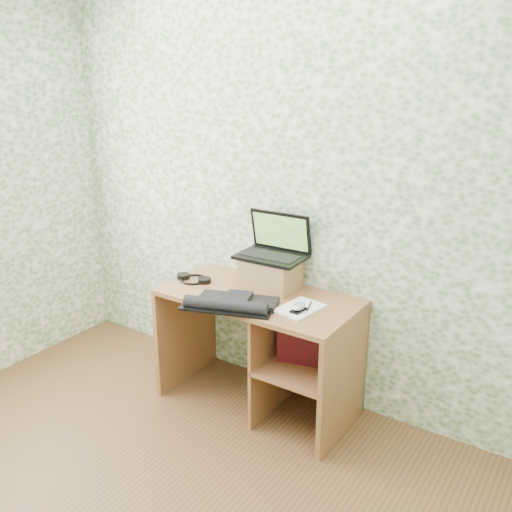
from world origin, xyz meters
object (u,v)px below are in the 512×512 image
Objects in this scene: desk at (272,336)px; notepad at (299,309)px; laptop at (275,246)px; keyboard at (232,303)px; riser at (271,273)px.

notepad is (0.23, -0.08, 0.28)m from desk.
notepad is at bearing -39.13° from laptop.
notepad is at bearing 10.03° from keyboard.
riser is 1.16× the size of notepad.
keyboard is at bearing -93.48° from riser.
keyboard reaches higher than desk.
riser is (-0.08, 0.12, 0.37)m from desk.
keyboard is at bearing -111.86° from desk.
laptop is 1.51× the size of notepad.
laptop reaches higher than riser.
notepad is at bearing -18.28° from desk.
desk is 0.56m from laptop.
desk is 2.25× the size of keyboard.
riser is at bearing -92.22° from laptop.
keyboard is at bearing -95.34° from laptop.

